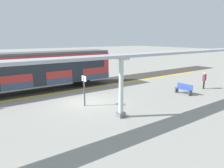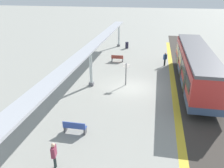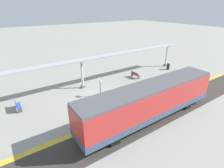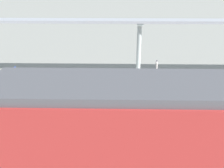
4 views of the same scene
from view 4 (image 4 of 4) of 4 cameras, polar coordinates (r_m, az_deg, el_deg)
The scene contains 6 objects.
ground_plane at distance 14.43m, azimuth 7.17°, elevation -4.06°, with size 176.00×176.00×0.00m, color gray.
tactile_edge_strip at distance 11.01m, azimuth 9.14°, elevation -13.06°, with size 0.53×39.95×0.01m, color gold.
canopy_pillar_second at distance 17.33m, azimuth 5.62°, elevation 6.91°, with size 1.10×0.44×3.61m.
canopy_beam at distance 16.97m, azimuth 6.84°, elevation 12.97°, with size 1.20×32.07×0.16m, color #A8AAB2.
bench_mid_platform at distance 17.89m, azimuth -19.89°, elevation 1.50°, with size 1.50×0.44×0.86m.
platform_info_sign at distance 14.50m, azimuth 9.18°, elevation 1.66°, with size 0.56×0.10×2.20m.
Camera 4 is at (-12.92, 1.49, 6.24)m, focal length 43.64 mm.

